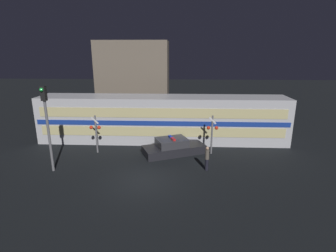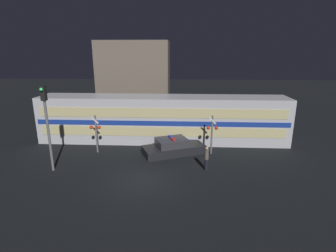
# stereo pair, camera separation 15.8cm
# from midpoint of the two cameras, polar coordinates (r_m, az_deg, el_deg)

# --- Properties ---
(ground_plane) EXTENTS (120.00, 120.00, 0.00)m
(ground_plane) POSITION_cam_midpoint_polar(r_m,az_deg,el_deg) (16.42, -5.69, -11.89)
(ground_plane) COLOR black
(train) EXTENTS (21.17, 2.96, 3.95)m
(train) POSITION_cam_midpoint_polar(r_m,az_deg,el_deg) (22.78, -1.39, 1.54)
(train) COLOR silver
(train) RESTS_ON ground_plane
(police_car) EXTENTS (5.09, 3.60, 1.35)m
(police_car) POSITION_cam_midpoint_polar(r_m,az_deg,el_deg) (20.29, 0.97, -4.69)
(police_car) COLOR black
(police_car) RESTS_ON ground_plane
(pedestrian) EXTENTS (0.28, 0.28, 1.66)m
(pedestrian) POSITION_cam_midpoint_polar(r_m,az_deg,el_deg) (17.59, 8.22, -6.94)
(pedestrian) COLOR black
(pedestrian) RESTS_ON ground_plane
(crossing_signal_near) EXTENTS (0.87, 0.35, 3.03)m
(crossing_signal_near) POSITION_cam_midpoint_polar(r_m,az_deg,el_deg) (20.05, 9.35, -1.23)
(crossing_signal_near) COLOR slate
(crossing_signal_near) RESTS_ON ground_plane
(crossing_signal_far) EXTENTS (0.87, 0.35, 2.98)m
(crossing_signal_far) POSITION_cam_midpoint_polar(r_m,az_deg,el_deg) (20.79, -15.66, -1.09)
(crossing_signal_far) COLOR slate
(crossing_signal_far) RESTS_ON ground_plane
(traffic_light_corner) EXTENTS (0.30, 0.46, 5.62)m
(traffic_light_corner) POSITION_cam_midpoint_polar(r_m,az_deg,el_deg) (18.16, -25.12, 1.45)
(traffic_light_corner) COLOR slate
(traffic_light_corner) RESTS_ON ground_plane
(building_left) EXTENTS (7.86, 4.38, 8.77)m
(building_left) POSITION_cam_midpoint_polar(r_m,az_deg,el_deg) (30.65, -7.58, 9.72)
(building_left) COLOR #726656
(building_left) RESTS_ON ground_plane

